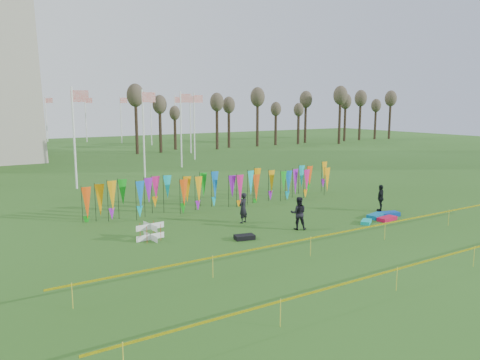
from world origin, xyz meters
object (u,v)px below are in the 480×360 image
person_right (381,198)px  kite_bag_red (387,219)px  person_mid (298,213)px  kite_bag_black (244,237)px  kite_bag_blue (389,214)px  person_left (243,208)px  kite_bag_turquoise (366,222)px  kite_bag_teal (376,216)px  box_kite (150,232)px

person_right → kite_bag_red: size_ratio=1.39×
person_mid → kite_bag_black: person_mid is taller
person_right → kite_bag_blue: bearing=27.7°
person_mid → person_right: size_ratio=1.05×
person_left → person_right: size_ratio=1.02×
kite_bag_turquoise → kite_bag_teal: size_ratio=0.75×
kite_bag_black → box_kite: bearing=149.7°
box_kite → kite_bag_red: (13.12, -3.56, -0.32)m
box_kite → kite_bag_black: size_ratio=0.87×
box_kite → kite_bag_red: 13.60m
kite_bag_teal → person_right: bearing=35.1°
person_right → kite_bag_blue: person_right is taller
person_right → kite_bag_turquoise: bearing=-9.4°
person_mid → kite_bag_blue: 6.69m
box_kite → person_mid: (7.52, -2.31, 0.46)m
person_left → person_right: 9.17m
kite_bag_black → kite_bag_turquoise: bearing=-7.7°
person_left → kite_bag_red: 8.43m
person_mid → kite_bag_red: person_mid is taller
box_kite → kite_bag_blue: (14.15, -2.85, -0.31)m
kite_bag_turquoise → kite_bag_blue: kite_bag_blue is taller
person_mid → kite_bag_black: size_ratio=1.81×
person_left → kite_bag_teal: person_left is taller
person_mid → kite_bag_turquoise: (4.07, -1.07, -0.80)m
person_left → kite_bag_turquoise: bearing=123.4°
kite_bag_red → kite_bag_black: bearing=172.5°
box_kite → kite_bag_teal: 13.38m
person_mid → person_right: (7.15, 0.65, -0.04)m
person_right → kite_bag_teal: bearing=-3.5°
person_left → kite_bag_blue: (8.40, -3.29, -0.75)m
person_left → kite_bag_blue: 9.06m
person_left → kite_bag_red: (7.38, -4.01, -0.76)m
person_left → kite_bag_black: (-1.70, -2.81, -0.75)m
box_kite → person_mid: person_mid is taller
box_kite → kite_bag_blue: bearing=-11.4°
kite_bag_turquoise → person_mid: bearing=165.3°
kite_bag_red → kite_bag_blue: bearing=34.7°
person_mid → kite_bag_black: 3.56m
person_left → kite_bag_teal: size_ratio=1.36×
person_mid → person_left: bearing=-24.0°
kite_bag_blue → kite_bag_red: size_ratio=0.95×
box_kite → kite_bag_blue: box_kite is taller
box_kite → person_mid: 7.88m
person_mid → kite_bag_red: (5.60, -1.24, -0.78)m
person_left → kite_bag_teal: bearing=132.9°
person_left → person_mid: bearing=99.3°
person_left → kite_bag_teal: 8.05m
box_kite → kite_bag_teal: bearing=-12.0°
box_kite → kite_bag_black: 4.69m
person_left → person_right: (8.92, -2.11, -0.02)m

